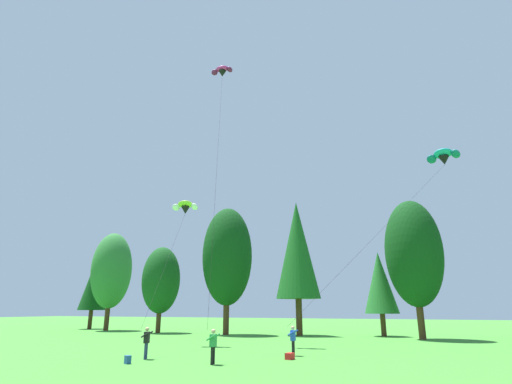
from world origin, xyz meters
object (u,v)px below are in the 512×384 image
kite_flyer_near (147,340)px  kite_flyer_mid (213,343)px  kite_flyer_far (293,338)px  backpack (128,360)px  picnic_cooler (290,356)px  parafoil_kite_mid_magenta (222,71)px  parafoil_kite_high_lime_white (185,207)px  parafoil_kite_far_teal (443,157)px

kite_flyer_near → kite_flyer_mid: 4.53m
kite_flyer_far → backpack: size_ratio=4.23×
kite_flyer_mid → picnic_cooler: kite_flyer_mid is taller
kite_flyer_near → picnic_cooler: (7.38, 2.99, -0.83)m
parafoil_kite_mid_magenta → kite_flyer_near: bearing=-81.5°
parafoil_kite_high_lime_white → parafoil_kite_mid_magenta: size_ratio=0.42×
parafoil_kite_high_lime_white → kite_flyer_far: bearing=-20.4°
parafoil_kite_high_lime_white → parafoil_kite_mid_magenta: 14.39m
kite_flyer_mid → parafoil_kite_far_teal: 29.95m
parafoil_kite_far_teal → kite_flyer_far: bearing=-122.2°
kite_flyer_far → kite_flyer_near: bearing=-145.6°
parafoil_kite_mid_magenta → kite_flyer_mid: bearing=-62.2°
kite_flyer_mid → kite_flyer_far: 5.90m
parafoil_kite_far_teal → parafoil_kite_high_lime_white: bearing=-149.1°
kite_flyer_near → parafoil_kite_high_lime_white: parafoil_kite_high_lime_white is taller
kite_flyer_near → kite_flyer_mid: (4.50, -0.54, 0.00)m
kite_flyer_mid → backpack: kite_flyer_mid is taller
kite_flyer_mid → picnic_cooler: bearing=50.9°
kite_flyer_near → parafoil_kite_mid_magenta: 26.55m
backpack → parafoil_kite_mid_magenta: bearing=-56.4°
kite_flyer_mid → backpack: 4.42m
parafoil_kite_high_lime_white → picnic_cooler: bearing=-27.7°
parafoil_kite_high_lime_white → picnic_cooler: (10.95, -5.75, -10.81)m
parafoil_kite_mid_magenta → parafoil_kite_far_teal: (19.09, 10.18, -8.16)m
parafoil_kite_mid_magenta → parafoil_kite_far_teal: parafoil_kite_mid_magenta is taller
kite_flyer_mid → kite_flyer_far: same height
parafoil_kite_mid_magenta → backpack: bearing=-81.1°
kite_flyer_near → kite_flyer_mid: same height
kite_flyer_far → picnic_cooler: bearing=-78.4°
kite_flyer_mid → picnic_cooler: size_ratio=3.25×
parafoil_kite_far_teal → picnic_cooler: 26.76m
picnic_cooler → kite_flyer_mid: bearing=150.2°
parafoil_kite_high_lime_white → picnic_cooler: 16.43m
kite_flyer_far → parafoil_kite_far_teal: (10.42, 16.52, 15.88)m
parafoil_kite_far_teal → backpack: 33.31m
kite_flyer_mid → parafoil_kite_high_lime_white: size_ratio=0.17×
kite_flyer_far → kite_flyer_mid: bearing=-115.2°
kite_flyer_far → parafoil_kite_far_teal: size_ratio=0.10×
kite_flyer_mid → parafoil_kite_high_lime_white: (-8.07, 9.28, 9.98)m
parafoil_kite_far_teal → backpack: (-17.04, -23.25, -16.68)m
kite_flyer_mid → kite_flyer_far: bearing=64.8°
parafoil_kite_far_teal → kite_flyer_mid: bearing=-120.6°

